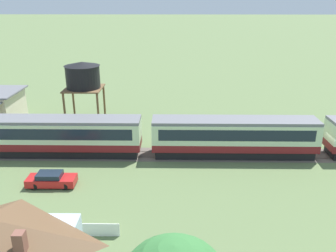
% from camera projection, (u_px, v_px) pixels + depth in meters
% --- Properties ---
extents(ground_plane, '(600.00, 600.00, 0.00)m').
position_uv_depth(ground_plane, '(336.00, 158.00, 37.93)').
color(ground_plane, '#607547').
extents(passenger_train, '(92.54, 3.17, 4.13)m').
position_uv_depth(passenger_train, '(237.00, 135.00, 37.80)').
color(passenger_train, maroon).
rests_on(passenger_train, ground_plane).
extents(railway_track, '(150.60, 3.60, 0.04)m').
position_uv_depth(railway_track, '(234.00, 155.00, 38.59)').
color(railway_track, '#665B51').
rests_on(railway_track, ground_plane).
extents(water_tower, '(4.78, 4.78, 8.35)m').
position_uv_depth(water_tower, '(83.00, 76.00, 45.81)').
color(water_tower, brown).
rests_on(water_tower, ground_plane).
extents(parked_car_red, '(4.38, 1.76, 1.29)m').
position_uv_depth(parked_car_red, '(51.00, 179.00, 32.19)').
color(parked_car_red, red).
rests_on(parked_car_red, ground_plane).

